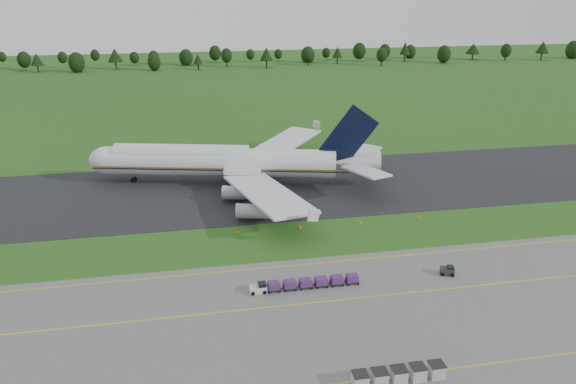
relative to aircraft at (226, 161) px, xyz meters
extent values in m
plane|color=#255319|center=(8.55, -32.89, -5.53)|extent=(600.00, 600.00, 0.00)
cube|color=#63635F|center=(8.55, -66.89, -5.50)|extent=(300.00, 52.00, 0.06)
cube|color=black|center=(8.55, -4.89, -5.49)|extent=(300.00, 40.00, 0.08)
cube|color=yellow|center=(8.55, -54.89, -5.47)|extent=(300.00, 0.25, 0.01)
cube|color=yellow|center=(8.55, -72.89, -5.47)|extent=(300.00, 0.20, 0.01)
cube|color=yellow|center=(8.55, -42.89, -5.47)|extent=(120.00, 0.20, 0.01)
cylinder|color=black|center=(-82.16, 191.46, -3.78)|extent=(0.70, 0.70, 3.51)
cone|color=#1A3211|center=(-82.16, 191.46, 1.10)|extent=(6.73, 6.73, 6.24)
cylinder|color=black|center=(-61.92, 187.72, -3.91)|extent=(0.70, 0.70, 3.24)
sphere|color=#1A3211|center=(-61.92, 187.72, -0.58)|extent=(8.32, 8.32, 8.32)
cylinder|color=black|center=(-43.01, 194.86, -3.53)|extent=(0.70, 0.70, 3.99)
cone|color=#1A3211|center=(-43.01, 194.86, 2.01)|extent=(8.06, 8.06, 7.10)
cylinder|color=black|center=(-22.35, 185.63, -4.09)|extent=(0.70, 0.70, 2.88)
sphere|color=#1A3211|center=(-22.35, 185.63, -1.13)|extent=(6.78, 6.78, 6.78)
cylinder|color=black|center=(0.66, 184.38, -4.02)|extent=(0.70, 0.70, 3.02)
cone|color=#1A3211|center=(0.66, 184.38, 0.17)|extent=(5.29, 5.29, 5.36)
cylinder|color=black|center=(16.68, 191.85, -3.47)|extent=(0.70, 0.70, 4.12)
sphere|color=#1A3211|center=(16.68, 191.85, 0.77)|extent=(6.16, 6.16, 6.16)
cylinder|color=black|center=(37.90, 184.65, -3.56)|extent=(0.70, 0.70, 3.95)
cone|color=#1A3211|center=(37.90, 184.65, 1.93)|extent=(7.45, 7.45, 7.02)
cylinder|color=black|center=(62.48, 189.37, -3.62)|extent=(0.70, 0.70, 3.82)
sphere|color=#1A3211|center=(62.48, 189.37, 0.31)|extent=(5.35, 5.35, 5.35)
cylinder|color=black|center=(80.69, 193.82, -3.82)|extent=(0.70, 0.70, 3.43)
cone|color=#1A3211|center=(80.69, 193.82, 0.95)|extent=(6.08, 6.08, 6.10)
cylinder|color=black|center=(102.57, 180.12, -3.56)|extent=(0.70, 0.70, 3.95)
sphere|color=#1A3211|center=(102.57, 180.12, 0.50)|extent=(6.03, 6.03, 6.03)
cylinder|color=black|center=(122.06, 194.60, -3.47)|extent=(0.70, 0.70, 4.12)
cone|color=#1A3211|center=(122.06, 194.60, 2.25)|extent=(6.03, 6.03, 7.33)
cylinder|color=black|center=(141.93, 184.05, -3.84)|extent=(0.70, 0.70, 3.39)
sphere|color=#1A3211|center=(141.93, 184.05, -0.35)|extent=(7.75, 7.75, 7.75)
cylinder|color=black|center=(165.83, 194.86, -3.78)|extent=(0.70, 0.70, 3.51)
cone|color=#1A3211|center=(165.83, 194.86, 1.09)|extent=(8.68, 8.68, 6.23)
cylinder|color=black|center=(182.39, 186.11, -3.55)|extent=(0.70, 0.70, 3.96)
sphere|color=#1A3211|center=(182.39, 186.11, 0.52)|extent=(6.24, 6.24, 6.24)
cylinder|color=black|center=(205.67, 185.14, -3.50)|extent=(0.70, 0.70, 4.05)
cone|color=#1A3211|center=(205.67, 185.14, 2.13)|extent=(7.89, 7.89, 7.21)
cylinder|color=black|center=(229.05, 188.65, -3.85)|extent=(0.70, 0.70, 3.36)
sphere|color=#1A3211|center=(229.05, 188.65, -0.39)|extent=(8.66, 8.66, 8.66)
cylinder|color=silver|center=(-1.22, 0.30, -0.20)|extent=(53.36, 19.25, 6.62)
cylinder|color=silver|center=(-10.15, 2.52, 1.37)|extent=(31.59, 12.53, 5.16)
sphere|color=silver|center=(-27.11, 6.72, -0.20)|extent=(6.62, 6.62, 6.62)
cone|color=silver|center=(29.57, -7.33, 0.26)|extent=(11.33, 8.54, 6.29)
cube|color=#C47C1D|center=(-2.03, -2.93, -0.75)|extent=(57.14, 14.21, 0.32)
cube|color=silver|center=(6.56, -19.72, -1.03)|extent=(15.54, 32.50, 0.51)
cube|color=silver|center=(15.01, 14.38, -1.03)|extent=(27.12, 29.88, 0.51)
cylinder|color=#96989D|center=(1.30, -12.26, -3.32)|extent=(6.96, 4.40, 2.94)
cylinder|color=#96989D|center=(3.17, -23.14, -3.32)|extent=(6.96, 4.40, 2.94)
cylinder|color=#96989D|center=(6.87, 10.24, -3.32)|extent=(6.96, 4.40, 2.94)
cylinder|color=#96989D|center=(13.61, 18.99, -3.32)|extent=(6.96, 4.40, 2.94)
cube|color=black|center=(27.35, -6.78, 6.45)|extent=(13.14, 3.72, 14.77)
cube|color=silver|center=(29.25, -14.35, 0.54)|extent=(8.52, 12.93, 0.41)
cube|color=silver|center=(32.57, -0.96, 0.54)|extent=(12.11, 11.95, 0.41)
cylinder|color=slate|center=(-21.75, 5.39, -4.52)|extent=(0.33, 0.33, 2.02)
cylinder|color=black|center=(-21.75, 5.39, -4.93)|extent=(1.36, 1.09, 1.20)
cylinder|color=slate|center=(3.14, -5.04, -4.52)|extent=(0.33, 0.33, 2.02)
cylinder|color=black|center=(3.14, -5.04, -4.93)|extent=(1.36, 1.09, 1.20)
cylinder|color=slate|center=(5.13, 2.99, -4.52)|extent=(0.33, 0.33, 2.02)
cylinder|color=black|center=(5.13, 2.99, -4.93)|extent=(1.36, 1.09, 1.20)
cube|color=silver|center=(0.36, -50.42, -4.92)|extent=(2.61, 1.41, 1.11)
cylinder|color=black|center=(-0.55, -51.13, -5.17)|extent=(0.60, 0.22, 0.60)
cube|color=black|center=(2.77, -50.42, -5.12)|extent=(2.01, 1.51, 0.12)
cube|color=#46225D|center=(2.77, -50.42, -4.52)|extent=(1.81, 1.41, 1.11)
cylinder|color=black|center=(1.97, -51.13, -5.30)|extent=(0.34, 0.15, 0.34)
cube|color=black|center=(5.28, -50.42, -5.12)|extent=(2.01, 1.51, 0.12)
cube|color=#46225D|center=(5.28, -50.42, -4.52)|extent=(1.81, 1.41, 1.11)
cylinder|color=black|center=(4.48, -51.13, -5.30)|extent=(0.34, 0.15, 0.34)
cube|color=black|center=(7.80, -50.42, -5.12)|extent=(2.01, 1.51, 0.12)
cube|color=#46225D|center=(7.80, -50.42, -4.52)|extent=(1.81, 1.41, 1.11)
cylinder|color=black|center=(6.99, -51.13, -5.30)|extent=(0.34, 0.15, 0.34)
cube|color=black|center=(10.31, -50.42, -5.12)|extent=(2.01, 1.51, 0.12)
cube|color=#46225D|center=(10.31, -50.42, -4.52)|extent=(1.81, 1.41, 1.11)
cylinder|color=black|center=(9.51, -51.13, -5.30)|extent=(0.34, 0.15, 0.34)
cube|color=black|center=(12.82, -50.42, -5.12)|extent=(2.01, 1.51, 0.12)
cube|color=#46225D|center=(12.82, -50.42, -4.52)|extent=(1.81, 1.41, 1.11)
cylinder|color=black|center=(12.02, -51.13, -5.30)|extent=(0.34, 0.15, 0.34)
cube|color=black|center=(15.34, -50.42, -5.12)|extent=(2.01, 1.51, 0.12)
cube|color=#46225D|center=(15.34, -50.42, -4.52)|extent=(1.81, 1.41, 1.11)
cylinder|color=black|center=(14.53, -51.13, -5.30)|extent=(0.34, 0.15, 0.34)
cylinder|color=black|center=(0.36, -50.42, -5.17)|extent=(0.60, 0.22, 0.60)
cube|color=#282F21|center=(31.39, -50.63, -4.86)|extent=(2.54, 2.01, 1.22)
cylinder|color=black|center=(30.61, -51.29, -5.16)|extent=(0.62, 0.22, 0.62)
cylinder|color=black|center=(32.17, -49.96, -5.16)|extent=(0.62, 0.22, 0.62)
cube|color=#AFAFAF|center=(9.19, -73.84, -4.60)|extent=(1.74, 1.74, 1.74)
cube|color=black|center=(9.19, -73.84, -3.69)|extent=(1.85, 1.85, 0.09)
cube|color=#AFAFAF|center=(11.59, -73.84, -4.60)|extent=(1.74, 1.74, 1.74)
cube|color=black|center=(11.59, -73.84, -3.69)|extent=(1.85, 1.85, 0.09)
cube|color=#AFAFAF|center=(13.99, -73.84, -4.60)|extent=(1.74, 1.74, 1.74)
cube|color=black|center=(13.99, -73.84, -3.69)|extent=(1.85, 1.85, 0.09)
cube|color=#AFAFAF|center=(16.39, -73.84, -4.60)|extent=(1.74, 1.74, 1.74)
cube|color=black|center=(16.39, -73.84, -3.69)|extent=(1.85, 1.85, 0.09)
cube|color=#AFAFAF|center=(18.79, -73.84, -4.60)|extent=(1.74, 1.74, 1.74)
cube|color=black|center=(18.79, -73.84, -3.69)|extent=(1.85, 1.85, 0.09)
cube|color=orange|center=(-0.60, -28.51, -5.23)|extent=(0.50, 0.12, 0.60)
cube|color=black|center=(-0.60, -28.51, -5.51)|extent=(0.30, 0.30, 0.04)
cube|color=orange|center=(11.61, -28.51, -5.23)|extent=(0.50, 0.12, 0.60)
cube|color=black|center=(11.61, -28.51, -5.51)|extent=(0.30, 0.30, 0.04)
cube|color=orange|center=(23.82, -28.51, -5.23)|extent=(0.50, 0.12, 0.60)
cube|color=black|center=(23.82, -28.51, -5.51)|extent=(0.30, 0.30, 0.04)
cube|color=orange|center=(36.03, -28.51, -5.23)|extent=(0.50, 0.12, 0.60)
cube|color=black|center=(36.03, -28.51, -5.51)|extent=(0.30, 0.30, 0.04)
camera|label=1|loc=(-9.25, -125.19, 39.44)|focal=35.00mm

